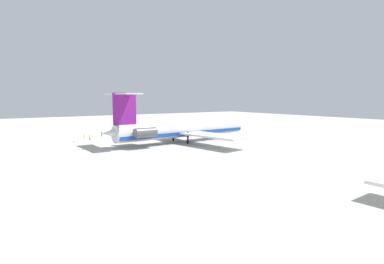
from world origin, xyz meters
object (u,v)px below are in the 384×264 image
(ground_crew_near_tail, at_px, (102,133))
(safety_cone_nose, at_px, (213,131))
(main_jetliner, at_px, (181,129))
(safety_cone_wingtip, at_px, (74,141))
(ground_crew_portside, at_px, (90,137))
(ground_crew_starboard, at_px, (209,129))
(ground_crew_near_nose, at_px, (84,135))

(ground_crew_near_tail, bearing_deg, safety_cone_nose, -60.84)
(main_jetliner, xyz_separation_m, safety_cone_wingtip, (25.82, -17.97, -3.62))
(main_jetliner, xyz_separation_m, safety_cone_nose, (-25.50, -17.46, -3.62))
(safety_cone_wingtip, bearing_deg, ground_crew_portside, -164.01)
(ground_crew_near_tail, relative_size, safety_cone_wingtip, 3.32)
(ground_crew_starboard, bearing_deg, ground_crew_portside, 24.88)
(ground_crew_near_tail, relative_size, ground_crew_starboard, 1.00)
(ground_crew_near_tail, xyz_separation_m, safety_cone_nose, (-40.77, 7.92, -0.88))
(ground_crew_near_nose, bearing_deg, ground_crew_portside, 113.28)
(ground_crew_portside, relative_size, safety_cone_wingtip, 3.21)
(safety_cone_nose, bearing_deg, ground_crew_near_nose, -8.76)
(ground_crew_near_tail, xyz_separation_m, ground_crew_starboard, (-39.14, 7.89, 0.00))
(safety_cone_nose, bearing_deg, ground_crew_portside, -2.41)
(safety_cone_nose, distance_m, safety_cone_wingtip, 51.33)
(safety_cone_nose, xyz_separation_m, safety_cone_wingtip, (51.33, -0.50, 0.00))
(safety_cone_wingtip, bearing_deg, main_jetliner, 145.17)
(safety_cone_wingtip, bearing_deg, ground_crew_near_tail, -144.92)
(ground_crew_near_nose, relative_size, ground_crew_portside, 0.93)
(ground_crew_portside, relative_size, safety_cone_nose, 3.21)
(ground_crew_near_nose, height_order, ground_crew_starboard, ground_crew_starboard)
(ground_crew_portside, bearing_deg, main_jetliner, 23.61)
(ground_crew_near_tail, xyz_separation_m, safety_cone_wingtip, (10.56, 7.42, -0.88))
(ground_crew_near_tail, relative_size, safety_cone_nose, 3.32)
(main_jetliner, relative_size, ground_crew_starboard, 26.76)
(main_jetliner, xyz_separation_m, ground_crew_near_nose, (21.15, -24.65, -2.85))
(ground_crew_starboard, distance_m, safety_cone_nose, 1.85)
(main_jetliner, height_order, ground_crew_near_nose, main_jetliner)
(ground_crew_near_tail, distance_m, ground_crew_portside, 8.13)
(main_jetliner, bearing_deg, ground_crew_starboard, 33.16)
(safety_cone_nose, bearing_deg, ground_crew_starboard, -0.90)
(ground_crew_near_tail, bearing_deg, ground_crew_portside, 177.44)
(safety_cone_nose, height_order, safety_cone_wingtip, same)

